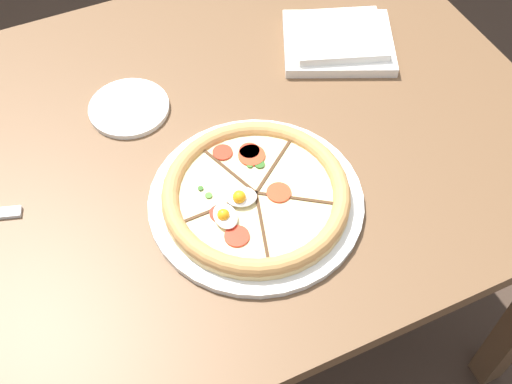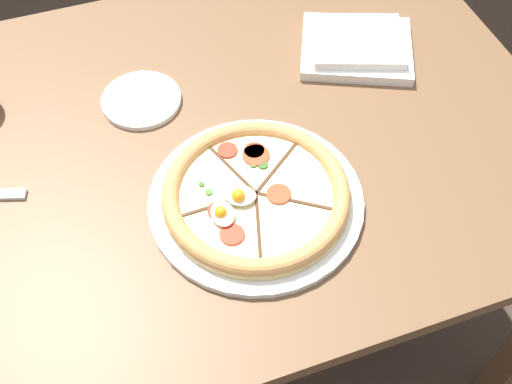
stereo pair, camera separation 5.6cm
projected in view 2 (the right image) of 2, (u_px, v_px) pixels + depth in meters
name	position (u px, v px, depth m)	size (l,w,h in m)	color
ground_plane	(205.00, 331.00, 1.72)	(12.00, 12.00, 0.00)	#3D2D23
dining_table	(182.00, 181.00, 1.20)	(1.36, 0.90, 0.76)	brown
pizza	(256.00, 196.00, 1.03)	(0.35, 0.35, 0.05)	white
napkin_folded	(357.00, 46.00, 1.25)	(0.27, 0.25, 0.04)	silver
side_saucer	(141.00, 100.00, 1.17)	(0.15, 0.15, 0.01)	white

